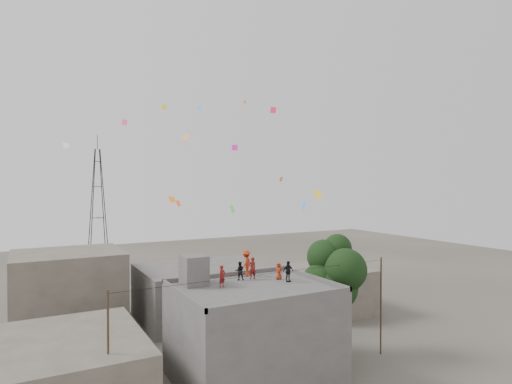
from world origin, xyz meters
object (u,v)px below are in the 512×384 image
Objects in this scene: tree at (335,275)px; person_red_adult at (252,268)px; transmission_tower at (98,211)px; person_dark_adult at (288,271)px; stair_head_box at (194,270)px.

tree is 5.74× the size of person_red_adult.
person_dark_adult is at bearing -80.13° from transmission_tower.
person_red_adult is (4.32, -0.35, -0.21)m from stair_head_box.
tree is 6.18× the size of person_dark_adult.
person_dark_adult is at bearing -20.85° from stair_head_box.
tree is 41.12m from transmission_tower.
stair_head_box is 10.80m from tree.
person_red_adult reaches higher than person_dark_adult.
person_red_adult is 1.08× the size of person_dark_adult.
stair_head_box is 1.26× the size of person_red_adult.
person_dark_adult is at bearing 131.60° from person_red_adult.
transmission_tower is at bearing -82.81° from person_red_adult.
stair_head_box reaches higher than person_dark_adult.
transmission_tower is 40.39m from person_dark_adult.
person_red_adult is (-6.25, 1.66, 0.79)m from tree.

